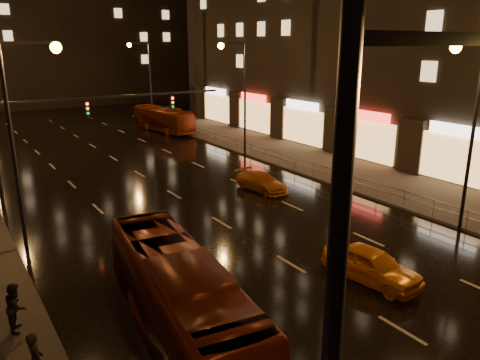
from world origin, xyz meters
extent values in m
plane|color=black|center=(0.00, 20.00, 0.00)|extent=(140.00, 140.00, 0.00)
cube|color=#38332D|center=(13.50, 15.00, 0.07)|extent=(7.00, 70.00, 0.15)
cube|color=black|center=(-2.00, 20.00, 6.10)|extent=(15.20, 0.14, 0.14)
cube|color=black|center=(-4.00, 20.00, 5.45)|extent=(0.32, 0.18, 0.95)
cube|color=black|center=(2.00, 20.00, 5.45)|extent=(0.32, 0.18, 0.95)
sphere|color=#FF1E19|center=(-4.00, 19.88, 5.75)|extent=(0.18, 0.18, 0.18)
cube|color=black|center=(-8.40, -8.00, 9.50)|extent=(2.40, 0.12, 0.12)
cylinder|color=black|center=(9.60, 2.00, 5.00)|extent=(0.18, 0.18, 10.00)
cube|color=black|center=(8.40, 2.00, 9.50)|extent=(2.40, 0.12, 0.12)
sphere|color=gold|center=(7.30, 2.00, 9.30)|extent=(0.50, 0.50, 0.50)
cylinder|color=#99999E|center=(10.20, 44.00, 0.65)|extent=(0.04, 0.04, 1.00)
cube|color=#99999E|center=(10.20, 18.00, 1.10)|extent=(0.05, 56.00, 0.05)
cube|color=#99999E|center=(10.20, 18.00, 0.70)|extent=(0.05, 56.00, 0.05)
imported|color=#611E0D|center=(-6.45, 2.00, 1.46)|extent=(3.82, 10.69, 2.91)
imported|color=maroon|center=(9.00, 37.43, 1.36)|extent=(3.29, 9.92, 2.71)
imported|color=orange|center=(1.78, 1.00, 0.72)|extent=(2.25, 4.42, 1.44)
imported|color=#CD6B13|center=(5.31, 13.60, 0.59)|extent=(2.07, 4.23, 1.19)
imported|color=black|center=(-11.00, 1.74, 1.01)|extent=(0.53, 0.70, 1.72)
imported|color=black|center=(-11.00, 5.06, 1.00)|extent=(0.84, 0.97, 1.70)
camera|label=1|loc=(-12.31, -10.61, 9.46)|focal=35.00mm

